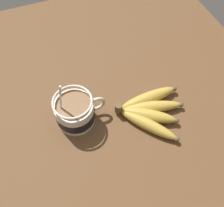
{
  "coord_description": "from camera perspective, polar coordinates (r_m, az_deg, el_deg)",
  "views": [
    {
      "loc": [
        -8.52,
        -35.88,
        63.77
      ],
      "look_at": [
        4.71,
        -1.83,
        7.1
      ],
      "focal_mm": 40.0,
      "sensor_mm": 36.0,
      "label": 1
    }
  ],
  "objects": [
    {
      "name": "table",
      "position": [
        0.72,
        -4.01,
        -2.41
      ],
      "size": [
        110.44,
        110.44,
        2.99
      ],
      "color": "brown",
      "rests_on": "ground"
    },
    {
      "name": "coffee_mug",
      "position": [
        0.67,
        -8.41,
        -1.92
      ],
      "size": [
        13.93,
        10.51,
        16.32
      ],
      "color": "beige",
      "rests_on": "table"
    },
    {
      "name": "banana_bunch",
      "position": [
        0.7,
        8.51,
        -1.49
      ],
      "size": [
        19.68,
        17.18,
        4.07
      ],
      "color": "brown",
      "rests_on": "table"
    }
  ]
}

